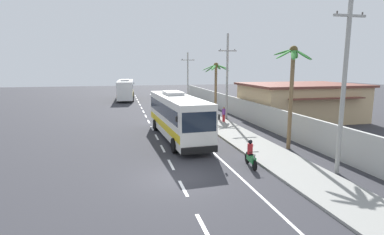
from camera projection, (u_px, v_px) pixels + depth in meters
The scene contains 16 objects.
ground_plane at pixel (178, 178), 16.22m from camera, with size 160.00×160.00×0.00m, color #303035.
sidewalk_kerb at pixel (231, 132), 27.34m from camera, with size 3.20×90.00×0.14m, color gray.
lane_markings at pixel (171, 126), 30.51m from camera, with size 3.45×71.00×0.01m.
boundary_wall at pixel (252, 112), 31.86m from camera, with size 0.24×60.00×2.22m, color #B2B2AD.
coach_bus_foreground at pixel (177, 115), 24.90m from camera, with size 3.45×12.06×3.78m.
coach_bus_far_lane at pixel (126, 89), 53.78m from camera, with size 3.39×12.17×3.67m.
motorcycle_beside_bus at pixel (180, 113), 34.39m from camera, with size 0.56×1.96×1.57m.
motorcycle_trailing at pixel (251, 156), 18.02m from camera, with size 0.56×1.96×1.61m.
pedestrian_near_kerb at pixel (224, 114), 31.80m from camera, with size 0.36×0.36×1.57m.
pedestrian_midwalk at pixel (205, 111), 33.28m from camera, with size 0.36×0.36×1.76m.
utility_pole_nearest at pixel (344, 85), 16.16m from camera, with size 1.90×0.24×9.53m.
utility_pole_mid at pixel (227, 75), 33.93m from camera, with size 2.10×0.24×9.47m.
utility_pole_far at pixel (188, 76), 51.68m from camera, with size 2.35×0.24×8.23m.
palm_nearest at pixel (216, 78), 35.96m from camera, with size 3.35×2.98×6.35m.
palm_second at pixel (292, 76), 21.15m from camera, with size 2.81×2.63×7.33m.
roadside_building at pixel (299, 101), 33.96m from camera, with size 12.27×9.61×4.00m.
Camera 1 is at (-2.81, -15.20, 5.94)m, focal length 28.29 mm.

